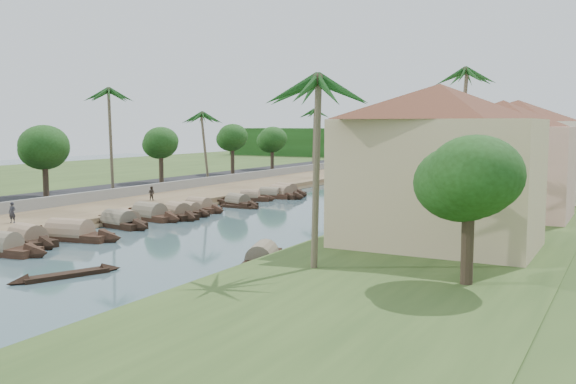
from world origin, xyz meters
The scene contains 47 objects.
ground centered at (0.00, 0.00, 0.00)m, with size 220.00×220.00×0.00m, color #3D555B.
left_bank centered at (-16.00, 20.00, 0.40)m, with size 10.00×180.00×0.80m, color brown.
right_bank centered at (19.00, 20.00, 0.60)m, with size 16.00×180.00×1.20m, color #2C431B.
road centered at (-24.50, 20.00, 0.70)m, with size 8.00×180.00×1.40m, color black.
retaining_wall centered at (-20.20, 20.00, 1.35)m, with size 0.40×180.00×1.10m, color gray.
far_left_fill centered at (-51.00, 20.00, 0.68)m, with size 45.00×220.00×1.35m, color #2C431B.
treeline centered at (0.00, 100.00, 4.00)m, with size 120.00×14.00×8.00m.
bridge centered at (0.00, 72.00, 1.72)m, with size 28.00×4.00×2.40m.
building_near centered at (18.99, -2.00, 6.38)m, with size 14.85×14.85×10.20m.
building_mid centered at (19.99, 14.00, 6.13)m, with size 14.11×14.11×9.70m.
building_far centered at (18.99, 28.00, 6.38)m, with size 15.59×15.59×10.20m.
building_distant centered at (19.99, 48.00, 5.88)m, with size 12.62×12.62×9.20m.
sampan_1 centered at (-9.49, -9.82, 0.42)m, with size 7.75×3.12×2.25m.
sampan_2 centered at (-8.35, -6.82, 0.42)m, with size 9.63×3.65×2.45m.
sampan_3 centered at (-9.38, -0.39, 0.41)m, with size 8.21×2.99×2.17m.
sampan_4 centered at (-9.37, 0.59, 0.41)m, with size 7.00×4.27×2.02m.
sampan_5 centered at (-8.24, 6.35, 0.42)m, with size 7.04×4.25×2.22m.
sampan_6 centered at (-9.92, 4.30, 0.42)m, with size 8.37×2.86×2.42m.
sampan_7 centered at (-8.62, 8.55, 0.40)m, with size 6.74×2.92×1.82m.
sampan_8 centered at (-9.19, 11.02, 0.41)m, with size 6.96×2.24×2.14m.
sampan_9 centered at (-8.13, 16.67, 0.41)m, with size 7.57×3.97×1.95m.
sampan_10 centered at (-9.45, 21.40, 0.40)m, with size 6.37×3.39×1.80m.
sampan_11 centered at (-8.00, 26.06, 0.42)m, with size 7.89×3.26×2.22m.
sampan_12 centered at (-8.87, 25.15, 0.40)m, with size 7.39×1.62×1.81m.
sampan_13 centered at (-8.91, 28.95, 0.42)m, with size 8.17×3.99×2.20m.
sampan_14 centered at (9.33, -7.39, 0.41)m, with size 4.13×8.12×1.99m.
sampan_15 centered at (10.28, 9.02, 0.40)m, with size 2.76×6.53×1.78m.
sampan_16 centered at (10.23, 27.35, 0.42)m, with size 4.60×9.40×2.27m.
canoe_0 centered at (1.03, -15.77, 0.10)m, with size 3.43×6.57×0.89m.
canoe_1 centered at (-10.35, -3.89, 0.10)m, with size 5.50×2.58×0.89m.
canoe_2 centered at (-7.19, 15.40, 0.10)m, with size 5.22×0.85×0.76m.
palm_0 centered at (15.00, -11.36, 11.02)m, with size 3.20×3.20×11.61m.
palm_1 centered at (16.00, 4.50, 10.79)m, with size 3.20×3.20×11.36m.
palm_2 centered at (15.00, 19.84, 13.64)m, with size 3.20×3.20×14.35m.
palm_3 centered at (16.00, 36.97, 10.82)m, with size 3.20×3.20×11.40m.
palm_5 centered at (-24.00, 14.20, 12.60)m, with size 3.20×3.20×13.05m.
palm_6 centered at (-22.00, 30.28, 10.18)m, with size 3.20×3.20×10.53m.
palm_7 centered at (14.00, 53.31, 11.12)m, with size 3.20×3.20×11.71m.
palm_8 centered at (-20.50, 60.52, 11.18)m, with size 3.20×3.20×11.57m.
tree_2 centered at (-24.00, 4.55, 6.42)m, with size 5.12×5.12×7.20m.
tree_3 centered at (-24.00, 23.08, 6.42)m, with size 4.45×4.45×6.95m.
tree_4 centered at (-24.00, 39.77, 6.80)m, with size 4.48×4.48×7.35m.
tree_5 centered at (-24.00, 51.88, 6.26)m, with size 4.76×4.76×6.90m.
tree_6 centered at (24.00, 29.81, 6.36)m, with size 4.93×4.93×7.27m.
tree_7 centered at (23.00, -11.03, 6.20)m, with size 4.56×4.56×6.96m.
person_near centered at (-15.01, -6.72, 1.67)m, with size 0.63×0.42×1.74m, color #27282F.
person_far centered at (-15.51, 11.16, 1.56)m, with size 0.74×0.58×1.52m, color #312922.
Camera 1 is at (29.89, -41.82, 8.86)m, focal length 40.00 mm.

